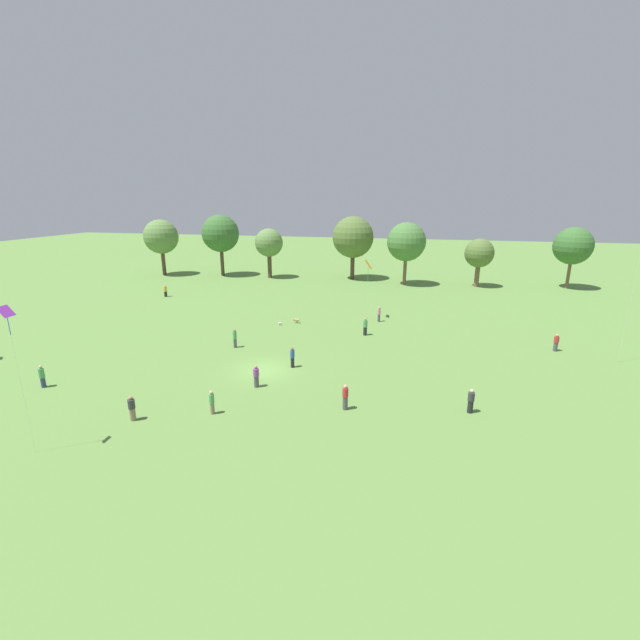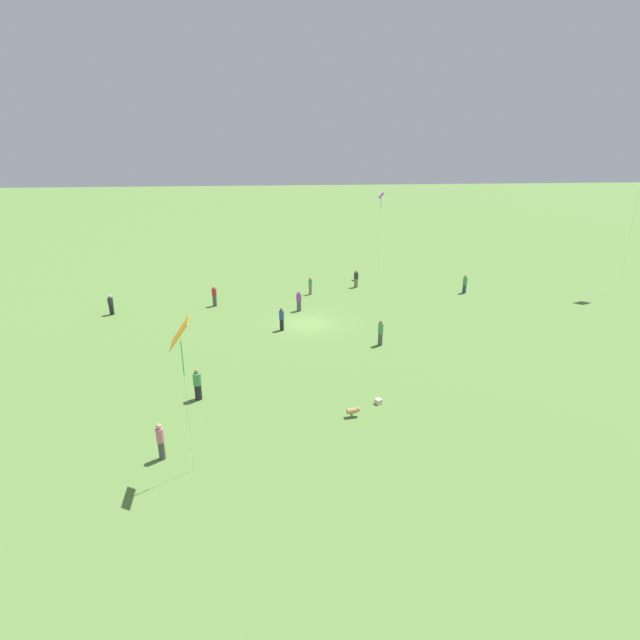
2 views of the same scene
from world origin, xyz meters
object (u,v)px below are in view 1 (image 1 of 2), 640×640
at_px(kite_2, 8,319).
at_px(dog_0, 296,320).
at_px(person_10, 165,291).
at_px(person_1, 212,402).
at_px(person_4, 365,327).
at_px(person_7, 42,376).
at_px(person_9, 379,314).
at_px(kite_1, 368,265).
at_px(person_11, 132,408).
at_px(person_3, 471,401).
at_px(picnic_bag_0, 280,324).
at_px(person_6, 556,343).
at_px(person_2, 235,338).
at_px(person_0, 345,397).
at_px(person_8, 292,357).
at_px(person_5, 256,376).

bearing_deg(kite_2, dog_0, 26.48).
bearing_deg(person_10, person_1, 43.41).
xyz_separation_m(person_4, person_10, (-29.77, 11.29, -0.05)).
bearing_deg(kite_2, person_7, 83.26).
height_order(person_9, kite_1, kite_1).
bearing_deg(kite_2, kite_1, 15.87).
distance_m(person_10, person_11, 36.44).
bearing_deg(dog_0, person_3, -144.56).
relative_size(person_1, picnic_bag_0, 3.82).
height_order(person_10, kite_2, kite_2).
bearing_deg(person_6, person_2, -96.23).
relative_size(person_3, kite_1, 0.24).
distance_m(person_0, person_6, 22.81).
xyz_separation_m(kite_1, dog_0, (-7.47, -3.63, -5.85)).
xyz_separation_m(person_7, person_11, (9.56, -2.82, -0.04)).
bearing_deg(person_2, person_9, 3.58).
bearing_deg(kite_1, person_8, -153.23).
distance_m(person_0, person_4, 16.18).
distance_m(person_1, person_6, 30.86).
height_order(person_6, person_11, person_11).
height_order(person_9, person_10, person_9).
height_order(person_0, kite_2, kite_2).
xyz_separation_m(person_1, person_7, (-14.06, 0.93, 0.03)).
relative_size(person_2, person_9, 1.03).
relative_size(person_1, person_11, 0.98).
xyz_separation_m(person_1, person_11, (-4.50, -1.89, -0.01)).
height_order(person_7, dog_0, person_7).
bearing_deg(kite_2, person_1, -9.70).
xyz_separation_m(person_0, person_9, (0.20, 21.46, 0.02)).
height_order(person_4, kite_2, kite_2).
bearing_deg(person_11, person_1, -147.96).
bearing_deg(dog_0, person_6, -106.13).
xyz_separation_m(person_5, person_9, (7.19, 19.48, 0.06)).
distance_m(person_3, person_5, 15.02).
relative_size(person_0, kite_1, 0.26).
height_order(person_4, kite_1, kite_1).
distance_m(person_4, person_6, 17.57).
bearing_deg(person_11, picnic_bag_0, -87.18).
height_order(person_5, dog_0, person_5).
relative_size(person_2, person_8, 1.04).
bearing_deg(person_7, person_11, -23.24).
relative_size(person_9, kite_2, 0.21).
bearing_deg(person_3, kite_2, -120.73).
bearing_deg(person_0, kite_1, 112.55).
bearing_deg(kite_1, person_0, -135.44).
distance_m(person_1, person_7, 14.09).
bearing_deg(kite_1, dog_0, 157.16).
xyz_separation_m(person_11, kite_1, (11.49, 26.84, 5.38)).
bearing_deg(dog_0, person_0, -163.54).
relative_size(person_7, dog_0, 2.42).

